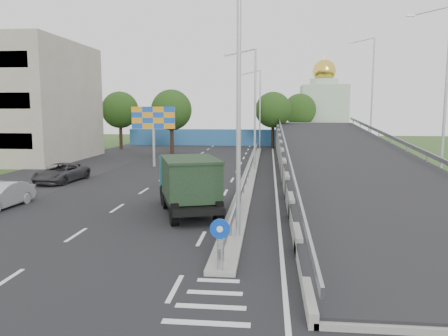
# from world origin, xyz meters

# --- Properties ---
(ground) EXTENTS (160.00, 160.00, 0.00)m
(ground) POSITION_xyz_m (0.00, 0.00, 0.00)
(ground) COLOR #2D4C1E
(ground) RESTS_ON ground
(road_surface) EXTENTS (26.00, 90.00, 0.04)m
(road_surface) POSITION_xyz_m (-3.00, 20.00, 0.00)
(road_surface) COLOR black
(road_surface) RESTS_ON ground
(parking_strip) EXTENTS (8.00, 90.00, 0.05)m
(parking_strip) POSITION_xyz_m (-16.00, 20.00, 0.00)
(parking_strip) COLOR black
(parking_strip) RESTS_ON ground
(median) EXTENTS (1.00, 44.00, 0.20)m
(median) POSITION_xyz_m (0.00, 24.00, 0.10)
(median) COLOR gray
(median) RESTS_ON ground
(overpass_ramp) EXTENTS (10.00, 50.00, 3.50)m
(overpass_ramp) POSITION_xyz_m (7.50, 24.00, 1.75)
(overpass_ramp) COLOR gray
(overpass_ramp) RESTS_ON ground
(median_guardrail) EXTENTS (0.09, 44.00, 0.71)m
(median_guardrail) POSITION_xyz_m (0.00, 24.00, 0.75)
(median_guardrail) COLOR gray
(median_guardrail) RESTS_ON median
(sign_bollard) EXTENTS (0.64, 0.23, 1.67)m
(sign_bollard) POSITION_xyz_m (0.00, 2.17, 1.03)
(sign_bollard) COLOR black
(sign_bollard) RESTS_ON median
(lamp_post_near) EXTENTS (2.74, 0.18, 10.08)m
(lamp_post_near) POSITION_xyz_m (0.11, 6.00, 5.81)
(lamp_post_near) COLOR #B2B5B7
(lamp_post_near) RESTS_ON median
(lamp_post_mid) EXTENTS (2.74, 0.18, 10.08)m
(lamp_post_mid) POSITION_xyz_m (0.11, 26.00, 5.81)
(lamp_post_mid) COLOR #B2B5B7
(lamp_post_mid) RESTS_ON median
(lamp_post_far) EXTENTS (2.74, 0.18, 10.08)m
(lamp_post_far) POSITION_xyz_m (0.11, 46.00, 5.81)
(lamp_post_far) COLOR #B2B5B7
(lamp_post_far) RESTS_ON median
(blue_wall) EXTENTS (30.00, 0.50, 2.40)m
(blue_wall) POSITION_xyz_m (-4.00, 52.00, 1.20)
(blue_wall) COLOR #2A689A
(blue_wall) RESTS_ON ground
(church) EXTENTS (7.00, 7.00, 13.80)m
(church) POSITION_xyz_m (10.00, 60.00, 5.31)
(church) COLOR #B2CCAD
(church) RESTS_ON ground
(billboard) EXTENTS (4.00, 0.24, 5.50)m
(billboard) POSITION_xyz_m (-9.00, 28.00, 4.19)
(billboard) COLOR #B2B5B7
(billboard) RESTS_ON ground
(tree_left_mid) EXTENTS (4.80, 4.80, 7.60)m
(tree_left_mid) POSITION_xyz_m (-10.00, 40.00, 5.18)
(tree_left_mid) COLOR black
(tree_left_mid) RESTS_ON ground
(tree_median_far) EXTENTS (4.80, 4.80, 7.60)m
(tree_median_far) POSITION_xyz_m (2.00, 48.00, 5.18)
(tree_median_far) COLOR black
(tree_median_far) RESTS_ON ground
(tree_left_far) EXTENTS (4.80, 4.80, 7.60)m
(tree_left_far) POSITION_xyz_m (-18.00, 45.00, 5.18)
(tree_left_far) COLOR black
(tree_left_far) RESTS_ON ground
(tree_ramp_far) EXTENTS (4.80, 4.80, 7.60)m
(tree_ramp_far) POSITION_xyz_m (6.00, 55.00, 5.18)
(tree_ramp_far) COLOR black
(tree_ramp_far) RESTS_ON ground
(dump_truck) EXTENTS (4.37, 6.95, 2.88)m
(dump_truck) POSITION_xyz_m (-2.61, 10.70, 1.60)
(dump_truck) COLOR black
(dump_truck) RESTS_ON ground
(parked_car_b) EXTENTS (1.78, 4.31, 1.39)m
(parked_car_b) POSITION_xyz_m (-12.69, 10.42, 0.69)
(parked_car_b) COLOR #AAA8AD
(parked_car_b) RESTS_ON ground
(parked_car_c) EXTENTS (2.72, 5.12, 1.37)m
(parked_car_c) POSITION_xyz_m (-13.45, 18.88, 0.69)
(parked_car_c) COLOR #323035
(parked_car_c) RESTS_ON ground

